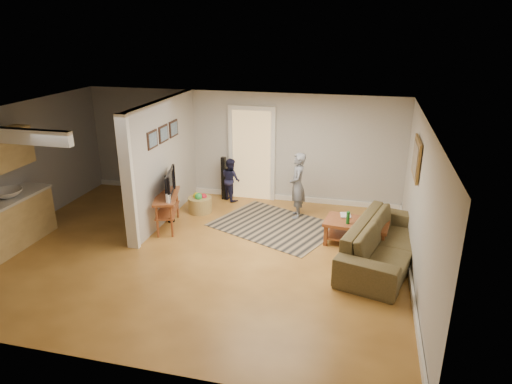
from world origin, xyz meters
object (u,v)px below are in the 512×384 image
Objects in this scene: toy_basket at (200,204)px; child at (296,216)px; sofa at (383,262)px; tv_console at (167,198)px; speaker_right at (224,178)px; toddler at (231,199)px; coffee_table at (357,226)px; speaker_left at (170,199)px.

toy_basket is 0.37× the size of child.
tv_console is at bearing 99.02° from sofa.
toddler is at bearing 6.01° from speaker_right.
toy_basket is at bearing -92.22° from child.
sofa is at bearing -19.44° from toy_basket.
toddler is at bearing 49.92° from tv_console.
toy_basket is (-0.28, -0.89, -0.32)m from speaker_right.
speaker_left is at bearing 178.47° from coffee_table.
coffee_table is 1.20× the size of speaker_left.
tv_console is 2.79m from child.
coffee_table is 3.55m from speaker_right.
child is at bearing 37.45° from speaker_left.
child reaches higher than coffee_table.
toy_basket reaches higher than sofa.
sofa is 2.06× the size of coffee_table.
speaker_right is 1.98× the size of toy_basket.
sofa is 4.39m from speaker_left.
tv_console is 1.91m from speaker_right.
coffee_table is at bearing 15.80° from speaker_left.
sofa is at bearing -22.77° from tv_console.
sofa is at bearing -26.04° from speaker_right.
coffee_table reaches higher than sofa.
toy_basket is at bearing 167.28° from coffee_table.
speaker_right is at bearing 72.46° from toy_basket.
toddler reaches higher than sofa.
speaker_right is (0.68, 1.56, 0.00)m from speaker_left.
speaker_right is at bearing 83.74° from speaker_left.
speaker_left is at bearing -107.59° from speaker_right.
tv_console reaches higher than sofa.
child is 1.78m from toddler.
toy_basket is 0.52× the size of toddler.
tv_console is at bearing -102.92° from speaker_right.
speaker_right reaches higher than toddler.
speaker_right is (0.62, 1.80, -0.12)m from tv_console.
toy_basket is (0.34, 0.91, -0.44)m from tv_console.
tv_console is 1.07m from toy_basket.
speaker_left is 1.02× the size of toddler.
sofa is 2.42m from child.
speaker_right is 2.01m from child.
speaker_right is 0.73× the size of child.
speaker_left is at bearing -78.91° from child.
tv_console is 2.27× the size of toy_basket.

